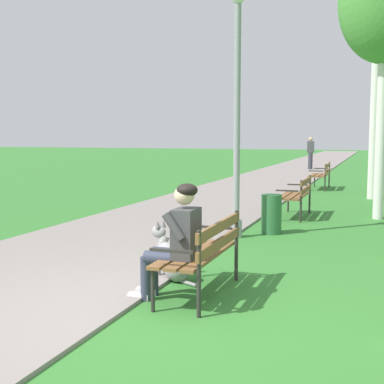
% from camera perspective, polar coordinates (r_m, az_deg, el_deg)
% --- Properties ---
extents(ground_plane, '(120.00, 120.00, 0.00)m').
position_cam_1_polar(ground_plane, '(5.25, -5.26, -13.20)').
color(ground_plane, '#33752D').
extents(paved_path, '(3.45, 60.00, 0.04)m').
position_cam_1_polar(paved_path, '(28.82, 11.71, 2.64)').
color(paved_path, gray).
rests_on(paved_path, ground).
extents(park_bench_near, '(0.55, 1.50, 0.85)m').
position_cam_1_polar(park_bench_near, '(5.73, 1.28, -6.21)').
color(park_bench_near, brown).
rests_on(park_bench_near, ground).
extents(park_bench_mid, '(0.55, 1.50, 0.85)m').
position_cam_1_polar(park_bench_mid, '(11.40, 11.33, -0.13)').
color(park_bench_mid, brown).
rests_on(park_bench_mid, ground).
extents(park_bench_far, '(0.55, 1.50, 0.85)m').
position_cam_1_polar(park_bench_far, '(17.49, 13.88, 1.98)').
color(park_bench_far, brown).
rests_on(park_bench_far, ground).
extents(person_seated_on_near_bench, '(0.74, 0.49, 1.25)m').
position_cam_1_polar(person_seated_on_near_bench, '(5.50, -1.71, -4.94)').
color(person_seated_on_near_bench, '#33384C').
rests_on(person_seated_on_near_bench, ground).
extents(dog_grey, '(0.76, 0.49, 0.71)m').
position_cam_1_polar(dog_grey, '(6.37, -2.28, -7.27)').
color(dog_grey, gray).
rests_on(dog_grey, ground).
extents(lamp_post_near, '(0.24, 0.24, 4.19)m').
position_cam_1_polar(lamp_post_near, '(8.91, 4.91, 8.90)').
color(lamp_post_near, gray).
rests_on(lamp_post_near, ground).
extents(litter_bin, '(0.36, 0.36, 0.70)m').
position_cam_1_polar(litter_bin, '(9.42, 8.60, -2.38)').
color(litter_bin, '#2D6638').
rests_on(litter_bin, ground).
extents(pedestrian_distant, '(0.32, 0.22, 1.65)m').
position_cam_1_polar(pedestrian_distant, '(26.98, 12.73, 4.13)').
color(pedestrian_distant, '#383842').
rests_on(pedestrian_distant, ground).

